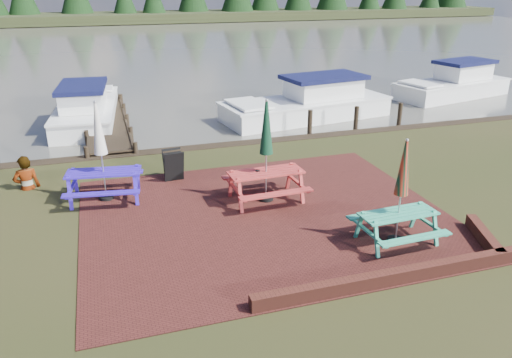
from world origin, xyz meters
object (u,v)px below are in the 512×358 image
(boat_jetty, at_px, (87,110))
(boat_far, at_px, (454,85))
(picnic_table_blue, at_px, (103,167))
(picnic_table_teal, at_px, (399,208))
(person, at_px, (22,157))
(jetty, at_px, (107,121))
(boat_near, at_px, (309,105))
(chalkboard, at_px, (174,165))
(picnic_table_red, at_px, (266,167))

(boat_jetty, relative_size, boat_far, 1.02)
(picnic_table_blue, bearing_deg, picnic_table_teal, -26.99)
(boat_far, relative_size, person, 3.50)
(boat_jetty, bearing_deg, person, -97.47)
(jetty, distance_m, boat_far, 17.59)
(jetty, distance_m, boat_near, 8.70)
(boat_jetty, relative_size, boat_near, 0.89)
(jetty, bearing_deg, person, -110.44)
(chalkboard, bearing_deg, boat_jetty, 100.26)
(chalkboard, bearing_deg, boat_far, 19.58)
(jetty, xyz_separation_m, boat_far, (17.57, 0.64, 0.29))
(person, bearing_deg, jetty, -119.71)
(boat_jetty, distance_m, boat_far, 18.34)
(chalkboard, relative_size, person, 0.47)
(picnic_table_blue, bearing_deg, person, 154.48)
(boat_jetty, bearing_deg, picnic_table_red, -61.13)
(picnic_table_red, relative_size, person, 1.41)
(boat_jetty, height_order, boat_far, boat_far)
(chalkboard, bearing_deg, picnic_table_blue, -163.55)
(person, bearing_deg, picnic_table_red, 146.52)
(picnic_table_red, xyz_separation_m, boat_near, (4.80, 8.26, -0.56))
(boat_jetty, height_order, person, person)
(picnic_table_teal, distance_m, picnic_table_blue, 7.65)
(picnic_table_teal, bearing_deg, jetty, 113.24)
(boat_far, bearing_deg, person, 96.71)
(picnic_table_teal, xyz_separation_m, chalkboard, (-4.23, 5.29, -0.38))
(picnic_table_red, bearing_deg, boat_near, 57.66)
(chalkboard, height_order, boat_near, boat_near)
(jetty, bearing_deg, picnic_table_blue, -92.16)
(jetty, height_order, boat_near, boat_near)
(picnic_table_blue, distance_m, jetty, 8.01)
(picnic_table_red, distance_m, jetty, 10.12)
(boat_jetty, bearing_deg, jetty, -48.34)
(boat_jetty, bearing_deg, picnic_table_teal, -58.61)
(chalkboard, relative_size, jetty, 0.10)
(picnic_table_teal, height_order, chalkboard, picnic_table_teal)
(jetty, distance_m, boat_jetty, 1.31)
(chalkboard, distance_m, boat_jetty, 8.51)
(boat_far, bearing_deg, boat_near, 87.90)
(jetty, distance_m, person, 7.01)
(boat_near, bearing_deg, chalkboard, 122.59)
(chalkboard, bearing_deg, jetty, 96.83)
(picnic_table_teal, relative_size, chalkboard, 2.64)
(picnic_table_teal, height_order, boat_near, picnic_table_teal)
(picnic_table_teal, bearing_deg, picnic_table_red, 121.87)
(jetty, relative_size, person, 4.64)
(picnic_table_red, height_order, boat_near, picnic_table_red)
(picnic_table_red, relative_size, boat_far, 0.40)
(chalkboard, relative_size, boat_near, 0.12)
(boat_near, height_order, person, person)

